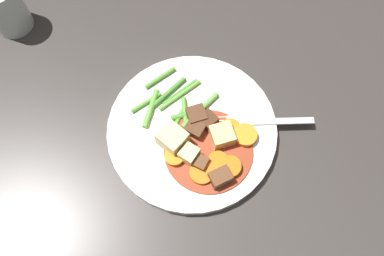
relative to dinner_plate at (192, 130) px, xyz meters
name	(u,v)px	position (x,y,z in m)	size (l,w,h in m)	color
ground_plane	(192,132)	(0.00, 0.00, -0.01)	(3.00, 3.00, 0.00)	#383330
dinner_plate	(192,130)	(0.00, 0.00, 0.00)	(0.26, 0.26, 0.02)	white
stew_sauce	(208,151)	(0.04, -0.01, 0.01)	(0.13, 0.13, 0.00)	#93381E
carrot_slice_0	(230,167)	(0.08, 0.00, 0.01)	(0.03, 0.03, 0.01)	orange
carrot_slice_1	(245,136)	(0.06, 0.05, 0.01)	(0.04, 0.04, 0.01)	orange
carrot_slice_2	(174,157)	(0.02, -0.05, 0.01)	(0.03, 0.03, 0.01)	orange
carrot_slice_3	(218,161)	(0.07, -0.01, 0.01)	(0.03, 0.03, 0.01)	orange
carrot_slice_4	(182,150)	(0.02, -0.03, 0.01)	(0.03, 0.03, 0.01)	orange
carrot_slice_5	(202,173)	(0.06, -0.04, 0.01)	(0.04, 0.04, 0.01)	orange
carrot_slice_6	(230,129)	(0.04, 0.04, 0.01)	(0.03, 0.03, 0.01)	orange
potato_chunk_0	(189,154)	(0.03, -0.03, 0.02)	(0.02, 0.03, 0.02)	#EAD68C
potato_chunk_1	(222,136)	(0.04, 0.02, 0.02)	(0.03, 0.03, 0.02)	#E5CC7A
potato_chunk_2	(173,139)	(0.00, -0.04, 0.02)	(0.04, 0.03, 0.03)	#EAD68C
meat_chunk_0	(199,162)	(0.05, -0.03, 0.02)	(0.02, 0.03, 0.02)	brown
meat_chunk_1	(197,116)	(-0.01, 0.02, 0.02)	(0.03, 0.03, 0.02)	#56331E
meat_chunk_2	(197,127)	(0.01, 0.00, 0.02)	(0.03, 0.02, 0.02)	#56331E
meat_chunk_3	(220,177)	(0.09, -0.02, 0.02)	(0.02, 0.03, 0.02)	brown
meat_chunk_4	(208,120)	(0.01, 0.02, 0.02)	(0.02, 0.02, 0.02)	#4C2B19
green_bean_0	(180,95)	(-0.05, 0.02, 0.01)	(0.01, 0.01, 0.08)	#66AD42
green_bean_1	(188,114)	(-0.02, 0.01, 0.01)	(0.01, 0.01, 0.05)	#4C8E33
green_bean_2	(180,92)	(-0.06, 0.02, 0.01)	(0.01, 0.01, 0.07)	#4C8E33
green_bean_3	(176,124)	(-0.02, -0.01, 0.01)	(0.01, 0.01, 0.07)	#599E38
green_bean_4	(151,108)	(-0.06, -0.03, 0.01)	(0.01, 0.01, 0.06)	#66AD42
green_bean_5	(200,110)	(-0.01, 0.03, 0.01)	(0.01, 0.01, 0.08)	#66AD42
green_bean_6	(160,78)	(-0.10, 0.02, 0.01)	(0.01, 0.01, 0.06)	#599E38
green_bean_7	(146,103)	(-0.08, -0.03, 0.01)	(0.01, 0.01, 0.05)	#599E38
green_bean_8	(168,93)	(-0.07, 0.01, 0.01)	(0.01, 0.01, 0.07)	#4C8E33
green_bean_9	(186,120)	(-0.01, 0.00, 0.01)	(0.01, 0.01, 0.08)	#599E38
fork	(253,122)	(0.05, 0.08, 0.01)	(0.12, 0.15, 0.00)	silver
water_glass	(5,8)	(-0.36, -0.10, 0.03)	(0.06, 0.06, 0.09)	silver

